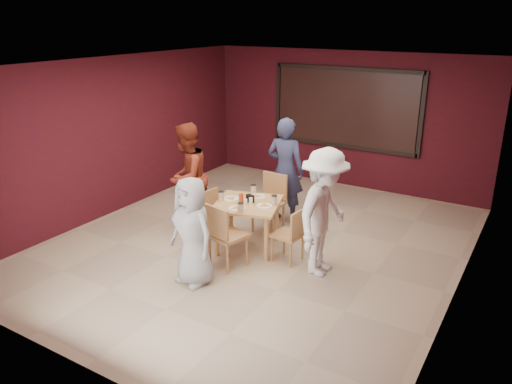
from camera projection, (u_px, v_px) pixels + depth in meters
The scene contains 11 objects.
floor at pixel (258, 243), 8.01m from camera, with size 7.00×7.00×0.00m, color tan.
window_blinds at pixel (345, 108), 10.24m from camera, with size 3.00×0.02×1.50m, color black.
dining_table at pixel (247, 208), 7.65m from camera, with size 1.20×1.20×0.91m.
chair_front at pixel (224, 233), 7.07m from camera, with size 0.56×0.56×0.97m.
chair_back at pixel (271, 199), 8.38m from camera, with size 0.49×0.49×0.96m.
chair_left at pixel (215, 211), 8.11m from camera, with size 0.43×0.43×0.79m.
chair_right at pixel (292, 232), 7.26m from camera, with size 0.44×0.44×0.83m.
diner_front at pixel (192, 232), 6.61m from camera, with size 0.74×0.48×1.51m, color #A2A2A2.
diner_back at pixel (286, 170), 8.62m from camera, with size 0.67×0.44×1.85m, color #2B2E4D.
diner_left at pixel (187, 177), 8.31m from camera, with size 0.88×0.69×1.82m, color maroon.
diner_right at pixel (324, 213), 6.83m from camera, with size 1.17×0.67×1.81m, color white.
Camera 1 is at (3.73, -6.24, 3.47)m, focal length 35.00 mm.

